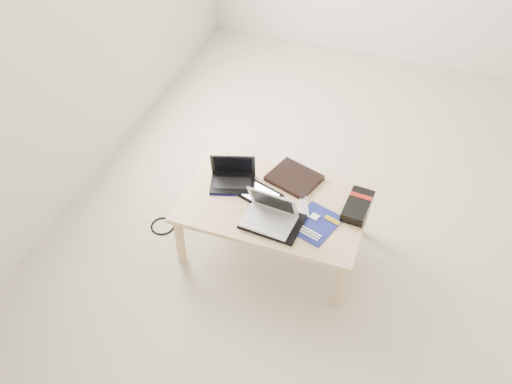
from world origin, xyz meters
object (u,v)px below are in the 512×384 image
(coffee_table, at_px, (274,207))
(gpu_box, at_px, (358,206))
(netbook, at_px, (233,178))
(white_laptop, at_px, (270,214))

(coffee_table, xyz_separation_m, gpu_box, (0.48, 0.10, 0.08))
(netbook, bearing_deg, gpu_box, 2.23)
(coffee_table, bearing_deg, white_laptop, -80.93)
(white_laptop, bearing_deg, coffee_table, 99.07)
(white_laptop, distance_m, gpu_box, 0.53)
(coffee_table, distance_m, gpu_box, 0.50)
(coffee_table, height_order, white_laptop, white_laptop)
(coffee_table, bearing_deg, gpu_box, 12.19)
(netbook, relative_size, white_laptop, 1.03)
(white_laptop, height_order, gpu_box, white_laptop)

